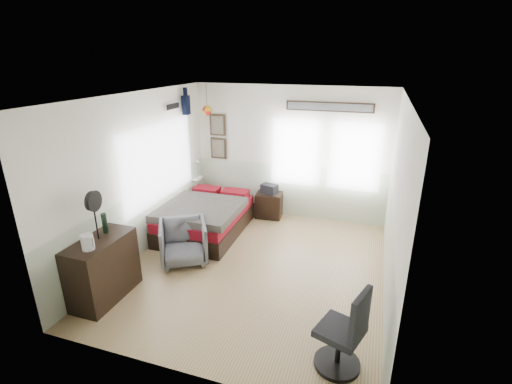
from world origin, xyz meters
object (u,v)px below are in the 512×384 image
armchair (184,242)px  dresser (103,269)px  bed (205,217)px  task_chair (345,337)px  nightstand (269,205)px

armchair → dresser: bearing=-145.6°
bed → task_chair: task_chair is taller
bed → armchair: armchair is taller
dresser → nightstand: size_ratio=1.89×
nightstand → armchair: bearing=-115.7°
dresser → armchair: 1.36m
dresser → bed: bearing=79.3°
dresser → task_chair: bearing=-4.5°
bed → task_chair: (2.87, -2.58, 0.11)m
task_chair → armchair: bearing=170.6°
armchair → nightstand: (0.83, 2.18, -0.08)m
bed → dresser: 2.36m
bed → nightstand: size_ratio=3.70×
bed → dresser: size_ratio=1.95×
nightstand → bed: bearing=-136.3°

